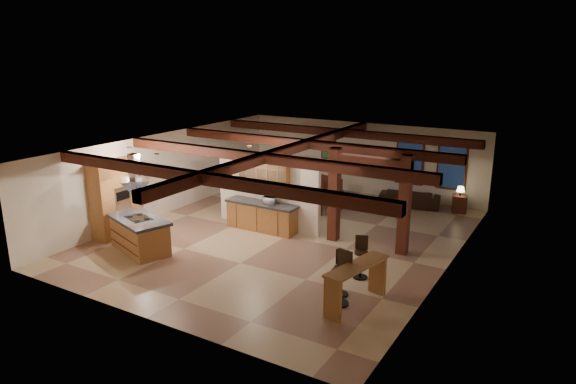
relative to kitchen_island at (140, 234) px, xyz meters
The scene contains 23 objects.
ground 4.47m from the kitchen_island, 46.88° to the left, with size 12.00×12.00×0.00m, color tan.
room_walls 4.61m from the kitchen_island, 46.88° to the left, with size 12.00×12.00×12.00m.
ceiling_beams 4.97m from the kitchen_island, 46.88° to the left, with size 10.00×12.00×0.28m.
timber_posts 6.79m from the kitchen_island, 34.05° to the left, with size 2.50×0.30×2.90m.
partition_wall 4.29m from the kitchen_island, 61.47° to the left, with size 3.80×0.18×2.20m, color white.
pantry_cabinet 1.88m from the kitchen_island, 158.64° to the left, with size 0.67×1.60×2.40m.
back_counter 3.92m from the kitchen_island, 58.74° to the left, with size 2.50×0.66×0.94m.
upper_display_cabinet 4.30m from the kitchen_island, 60.20° to the left, with size 1.80×0.36×0.95m.
range_hood 1.26m from the kitchen_island, ahead, with size 1.10×1.10×1.40m.
back_windows 10.91m from the kitchen_island, 57.55° to the left, with size 2.70×0.07×1.70m.
framed_art 9.38m from the kitchen_island, 80.52° to the left, with size 0.65×0.05×0.85m.
recessed_cans 2.73m from the kitchen_island, 69.07° to the left, with size 3.16×2.46×0.03m.
kitchen_island is the anchor object (origin of this frame).
dining_table 6.85m from the kitchen_island, 69.69° to the left, with size 1.84×1.03×0.65m, color #3C1D0F.
sofa 9.97m from the kitchen_island, 57.51° to the left, with size 2.20×0.86×0.64m, color black.
microwave 4.13m from the kitchen_island, 54.87° to the left, with size 0.41×0.28×0.23m, color silver.
bar_counter 6.76m from the kitchen_island, ahead, with size 0.88×1.99×1.02m.
side_table 11.19m from the kitchen_island, 50.38° to the left, with size 0.50×0.50×0.62m, color #401C10.
table_lamp 11.19m from the kitchen_island, 50.38° to the left, with size 0.28×0.28×0.33m.
bar_stool_a 6.40m from the kitchen_island, ahead, with size 0.45×0.47×1.28m.
bar_stool_b 6.22m from the kitchen_island, ahead, with size 0.39×0.41×1.09m.
bar_stool_c 6.44m from the kitchen_island, 14.53° to the left, with size 0.41×0.42×1.10m.
dining_chairs 6.85m from the kitchen_island, 69.69° to the left, with size 2.24×2.24×1.18m.
Camera 1 is at (7.84, -13.11, 5.68)m, focal length 32.00 mm.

